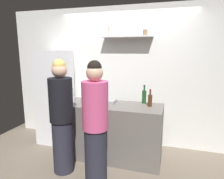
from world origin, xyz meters
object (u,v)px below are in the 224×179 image
(refrigerator, at_px, (55,97))
(water_bottle_plastic, at_px, (72,96))
(utensil_holder, at_px, (92,98))
(baking_pan, at_px, (106,101))
(wine_bottle_amber_glass, at_px, (150,100))
(person_blonde, at_px, (62,118))
(wine_bottle_green_glass, at_px, (144,96))
(person_pink_top, at_px, (95,126))

(refrigerator, distance_m, water_bottle_plastic, 0.65)
(utensil_holder, bearing_deg, baking_pan, -2.95)
(baking_pan, xyz_separation_m, wine_bottle_amber_glass, (0.75, -0.03, 0.08))
(refrigerator, bearing_deg, person_blonde, -53.23)
(utensil_holder, distance_m, wine_bottle_amber_glass, 1.01)
(baking_pan, bearing_deg, water_bottle_plastic, -169.51)
(wine_bottle_amber_glass, bearing_deg, refrigerator, 172.28)
(wine_bottle_green_glass, xyz_separation_m, person_blonde, (-1.07, -0.84, -0.21))
(water_bottle_plastic, xyz_separation_m, person_blonde, (0.14, -0.58, -0.20))
(water_bottle_plastic, height_order, person_blonde, person_blonde)
(wine_bottle_green_glass, distance_m, person_blonde, 1.37)
(baking_pan, height_order, utensil_holder, utensil_holder)
(refrigerator, distance_m, utensil_holder, 0.89)
(wine_bottle_green_glass, bearing_deg, wine_bottle_amber_glass, -55.88)
(wine_bottle_green_glass, bearing_deg, person_pink_top, -116.70)
(refrigerator, bearing_deg, baking_pan, -11.36)
(baking_pan, distance_m, person_blonde, 0.83)
(person_pink_top, bearing_deg, baking_pan, 121.37)
(baking_pan, relative_size, utensil_holder, 1.58)
(baking_pan, height_order, person_blonde, person_blonde)
(water_bottle_plastic, bearing_deg, wine_bottle_green_glass, 11.83)
(utensil_holder, distance_m, person_pink_top, 0.95)
(refrigerator, height_order, person_pink_top, refrigerator)
(wine_bottle_amber_glass, bearing_deg, baking_pan, 177.89)
(person_pink_top, bearing_deg, refrigerator, 162.09)
(utensil_holder, bearing_deg, wine_bottle_green_glass, 8.44)
(person_pink_top, bearing_deg, wine_bottle_amber_glass, 74.88)
(refrigerator, distance_m, baking_pan, 1.15)
(refrigerator, bearing_deg, wine_bottle_amber_glass, -7.72)
(baking_pan, distance_m, utensil_holder, 0.27)
(baking_pan, distance_m, water_bottle_plastic, 0.60)
(baking_pan, bearing_deg, utensil_holder, 177.05)
(wine_bottle_green_glass, distance_m, wine_bottle_amber_glass, 0.21)
(baking_pan, relative_size, water_bottle_plastic, 1.47)
(person_blonde, xyz_separation_m, person_pink_top, (0.58, -0.14, -0.00))
(refrigerator, relative_size, wine_bottle_green_glass, 5.86)
(water_bottle_plastic, distance_m, person_blonde, 0.63)
(refrigerator, distance_m, person_pink_top, 1.65)
(wine_bottle_amber_glass, distance_m, water_bottle_plastic, 1.33)
(refrigerator, xyz_separation_m, person_blonde, (0.69, -0.92, -0.06))
(utensil_holder, distance_m, wine_bottle_green_glass, 0.90)
(person_blonde, relative_size, person_pink_top, 1.00)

